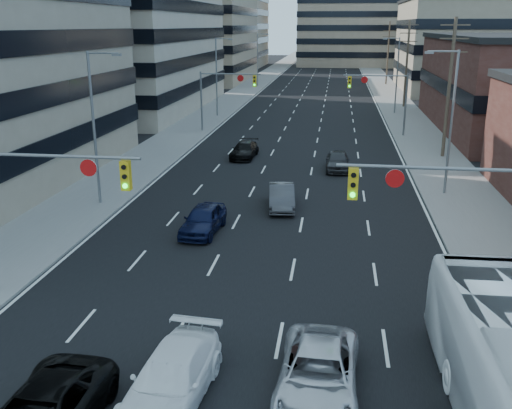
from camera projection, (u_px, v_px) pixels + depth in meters
name	position (u px, v px, depth m)	size (l,w,h in m)	color
road_surface	(323.00, 70.00, 137.03)	(18.00, 300.00, 0.02)	black
sidewalk_left	(276.00, 69.00, 138.52)	(5.00, 300.00, 0.15)	slate
sidewalk_right	(372.00, 70.00, 135.49)	(5.00, 300.00, 0.15)	slate
office_left_far	(195.00, 38.00, 109.45)	(20.00, 30.00, 16.00)	gray
office_right_far	(473.00, 47.00, 91.96)	(22.00, 28.00, 14.00)	gray
bg_block_left	(217.00, 26.00, 147.15)	(24.00, 24.00, 20.00)	#ADA089
bg_block_right	(464.00, 45.00, 131.00)	(22.00, 22.00, 12.00)	gray
signal_near_left	(42.00, 194.00, 21.49)	(6.59, 0.33, 6.00)	slate
signal_near_right	(451.00, 211.00, 19.52)	(6.59, 0.33, 6.00)	slate
signal_far_left	(224.00, 89.00, 56.47)	(6.09, 0.33, 6.00)	slate
signal_far_right	(382.00, 92.00, 54.44)	(6.09, 0.33, 6.00)	slate
utility_pole_block	(449.00, 86.00, 44.91)	(2.20, 0.28, 11.00)	#4C3D2D
utility_pole_midblock	(407.00, 62.00, 73.24)	(2.20, 0.28, 11.00)	#4C3D2D
utility_pole_distant	(388.00, 52.00, 101.57)	(2.20, 0.28, 11.00)	#4C3D2D
streetlight_left_near	(96.00, 122.00, 32.99)	(2.03, 0.22, 9.00)	slate
streetlight_left_mid	(218.00, 73.00, 66.04)	(2.03, 0.22, 9.00)	slate
streetlight_left_far	(258.00, 57.00, 99.10)	(2.03, 0.22, 9.00)	slate
streetlight_right_near	(449.00, 116.00, 34.98)	(2.03, 0.22, 9.00)	slate
streetlight_right_far	(396.00, 72.00, 68.04)	(2.03, 0.22, 9.00)	slate
white_van	(171.00, 379.00, 16.33)	(2.02, 4.97, 1.44)	white
silver_suv	(318.00, 373.00, 16.61)	(2.32, 5.04, 1.40)	silver
sedan_blue	(203.00, 219.00, 29.68)	(1.71, 4.26, 1.45)	black
sedan_grey_center	(282.00, 197.00, 33.69)	(1.47, 4.23, 1.39)	#39393C
sedan_black_far	(244.00, 150.00, 46.48)	(1.80, 4.43, 1.29)	black
sedan_grey_right	(338.00, 161.00, 42.52)	(1.70, 4.23, 1.44)	#2F2F31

